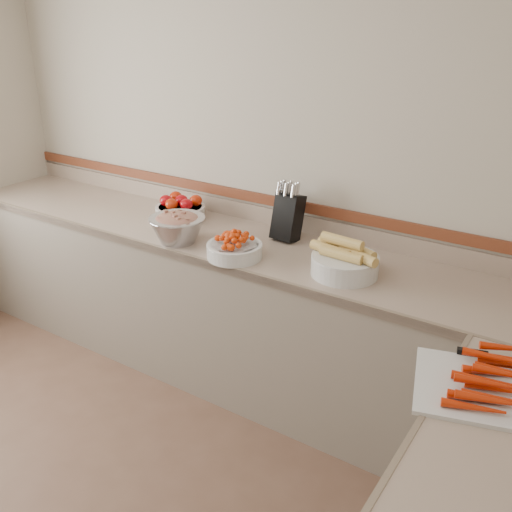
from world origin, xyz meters
The scene contains 8 objects.
back_wall centered at (0.00, 2.00, 1.30)m, with size 4.00×4.00×0.00m, color #B1A692.
counter_back centered at (0.00, 1.68, 0.45)m, with size 4.00×0.65×1.08m.
knife_block centered at (0.23, 1.84, 1.04)m, with size 0.15×0.18×0.34m.
tomato_bowl centered at (-0.48, 1.77, 0.96)m, with size 0.30×0.30×0.15m.
cherry_tomato_bowl centered at (0.14, 1.47, 0.95)m, with size 0.29×0.29×0.16m.
corn_bowl centered at (0.70, 1.59, 0.97)m, with size 0.36×0.33×0.19m.
rhubarb_bowl centered at (-0.24, 1.47, 0.99)m, with size 0.31×0.31×0.18m.
cutting_board centered at (1.51, 1.03, 0.92)m, with size 0.58×0.52×0.07m.
Camera 1 is at (1.72, -0.73, 2.08)m, focal length 40.00 mm.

